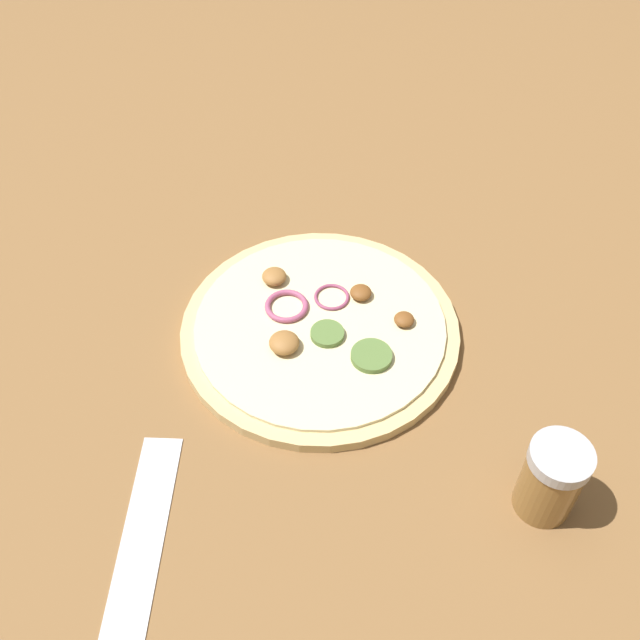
{
  "coord_description": "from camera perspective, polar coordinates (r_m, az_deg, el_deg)",
  "views": [
    {
      "loc": [
        -0.16,
        0.47,
        0.58
      ],
      "look_at": [
        0.0,
        0.0,
        0.02
      ],
      "focal_mm": 42.0,
      "sensor_mm": 36.0,
      "label": 1
    }
  ],
  "objects": [
    {
      "name": "ground_plane",
      "position": [
        0.76,
        -0.0,
        -1.09
      ],
      "size": [
        3.0,
        3.0,
        0.0
      ],
      "primitive_type": "plane",
      "color": "brown"
    },
    {
      "name": "spice_jar",
      "position": [
        0.65,
        17.22,
        -11.5
      ],
      "size": [
        0.05,
        0.05,
        0.08
      ],
      "color": "olive",
      "rests_on": "ground_plane"
    },
    {
      "name": "pizza",
      "position": [
        0.75,
        -0.0,
        -0.67
      ],
      "size": [
        0.28,
        0.28,
        0.03
      ],
      "color": "#D6B77A",
      "rests_on": "ground_plane"
    }
  ]
}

